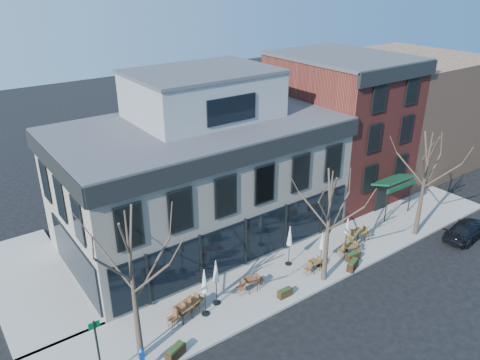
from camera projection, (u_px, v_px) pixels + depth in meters
ground at (244, 267)px, 29.31m from camera, size 120.00×120.00×0.00m
sidewalk_front at (306, 265)px, 29.43m from camera, size 33.50×4.70×0.15m
sidewalk_side at (32, 283)px, 27.69m from camera, size 4.50×12.00×0.15m
corner_building at (201, 172)px, 31.15m from camera, size 18.39×10.39×11.10m
red_brick_building at (338, 125)px, 37.62m from camera, size 8.20×11.78×11.18m
bg_building at (403, 110)px, 43.97m from camera, size 12.00×12.00×10.00m
tree_corner at (134, 287)px, 20.66m from camera, size 3.93×3.98×7.92m
tree_mid at (328, 226)px, 26.48m from camera, size 3.50×3.55×7.04m
tree_right at (424, 183)px, 31.19m from camera, size 3.72×3.77×7.48m
sign_pole at (98, 348)px, 20.26m from camera, size 0.50×0.10×3.40m
parked_sedan at (467, 230)px, 32.29m from camera, size 4.52×2.14×1.27m
call_box at (142, 359)px, 21.22m from camera, size 0.28×0.28×1.40m
cafe_set_0 at (184, 311)px, 24.52m from camera, size 2.03×0.92×1.04m
cafe_set_1 at (191, 306)px, 24.97m from camera, size 1.93×1.10×1.00m
cafe_set_2 at (251, 283)px, 26.79m from camera, size 1.79×0.75×0.94m
cafe_set_3 at (314, 265)px, 28.55m from camera, size 1.61×0.68×0.84m
cafe_set_4 at (350, 249)px, 30.19m from camera, size 1.70×0.88×0.87m
cafe_set_5 at (358, 235)px, 31.57m from camera, size 2.02×0.91×1.04m
umbrella_0 at (204, 283)px, 24.28m from camera, size 0.46×0.46×2.88m
umbrella_1 at (216, 273)px, 25.11m from camera, size 0.45×0.45×2.83m
umbrella_2 at (290, 238)px, 28.58m from camera, size 0.44×0.44×2.74m
umbrella_3 at (322, 242)px, 28.50m from camera, size 0.39×0.39×2.43m
umbrella_4 at (347, 227)px, 30.08m from camera, size 0.41×0.41×2.55m
planter_0 at (175, 352)px, 22.24m from camera, size 1.16×0.78×0.60m
planter_1 at (285, 293)px, 26.38m from camera, size 0.90×0.36×0.50m
planter_2 at (353, 265)px, 28.81m from camera, size 1.11×0.77×0.58m
planter_3 at (353, 256)px, 29.67m from camera, size 1.00×0.43×0.55m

